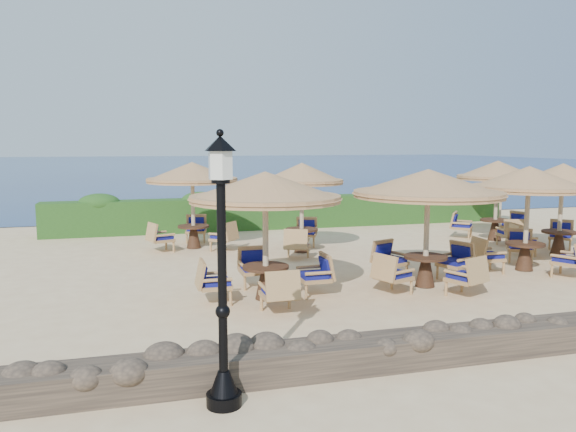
% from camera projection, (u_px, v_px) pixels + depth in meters
% --- Properties ---
extents(ground, '(120.00, 120.00, 0.00)m').
position_uv_depth(ground, '(366.00, 267.00, 14.70)').
color(ground, beige).
rests_on(ground, ground).
extents(sea, '(160.00, 160.00, 0.00)m').
position_uv_depth(sea, '(175.00, 165.00, 81.64)').
color(sea, '#0C1F51').
rests_on(sea, ground).
extents(hedge, '(18.00, 0.90, 1.20)m').
position_uv_depth(hedge, '(292.00, 212.00, 21.51)').
color(hedge, '#1C4315').
rests_on(hedge, ground).
extents(stone_wall, '(15.00, 0.65, 0.44)m').
position_uv_depth(stone_wall, '(524.00, 337.00, 8.74)').
color(stone_wall, brown).
rests_on(stone_wall, ground).
extents(lamp_post, '(0.44, 0.44, 3.31)m').
position_uv_depth(lamp_post, '(222.00, 283.00, 6.74)').
color(lamp_post, black).
rests_on(lamp_post, ground).
extents(extra_parasol, '(2.30, 2.30, 2.41)m').
position_uv_depth(extra_parasol, '(502.00, 171.00, 21.43)').
color(extra_parasol, tan).
rests_on(extra_parasol, ground).
extents(cafe_set_0, '(3.15, 3.15, 2.65)m').
position_uv_depth(cafe_set_0, '(265.00, 208.00, 11.43)').
color(cafe_set_0, tan).
rests_on(cafe_set_0, ground).
extents(cafe_set_1, '(3.36, 3.36, 2.65)m').
position_uv_depth(cafe_set_1, '(428.00, 201.00, 12.44)').
color(cafe_set_1, tan).
rests_on(cafe_set_1, ground).
extents(cafe_set_2, '(2.82, 2.82, 2.65)m').
position_uv_depth(cafe_set_2, '(528.00, 196.00, 14.07)').
color(cafe_set_2, tan).
rests_on(cafe_set_2, ground).
extents(cafe_set_3, '(2.83, 2.84, 2.65)m').
position_uv_depth(cafe_set_3, '(193.00, 186.00, 17.08)').
color(cafe_set_3, tan).
rests_on(cafe_set_3, ground).
extents(cafe_set_4, '(2.47, 2.84, 2.65)m').
position_uv_depth(cafe_set_4, '(302.00, 187.00, 16.44)').
color(cafe_set_4, tan).
rests_on(cafe_set_4, ground).
extents(cafe_set_5, '(2.75, 2.75, 2.65)m').
position_uv_depth(cafe_set_5, '(497.00, 185.00, 18.47)').
color(cafe_set_5, tan).
rests_on(cafe_set_5, ground).
extents(cafe_set_6, '(2.67, 2.69, 2.65)m').
position_uv_depth(cafe_set_6, '(562.00, 193.00, 16.02)').
color(cafe_set_6, tan).
rests_on(cafe_set_6, ground).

